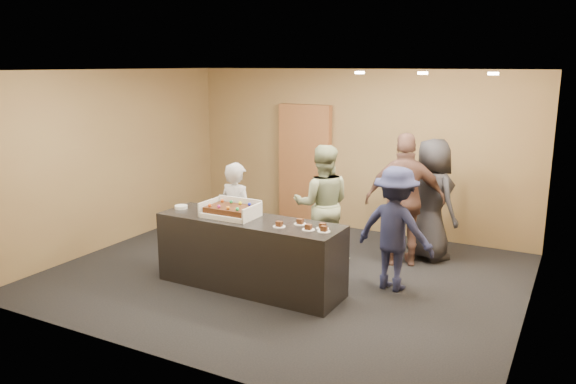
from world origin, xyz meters
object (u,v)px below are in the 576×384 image
(sheet_cake, at_px, (230,209))
(person_navy_man, at_px, (395,229))
(serving_counter, at_px, (250,254))
(person_brown_extra, at_px, (405,200))
(person_sage_man, at_px, (322,204))
(plate_stack, at_px, (181,207))
(storage_cabinet, at_px, (305,165))
(cake_box, at_px, (232,213))
(person_dark_suit, at_px, (432,200))
(person_server_grey, at_px, (237,217))

(sheet_cake, bearing_deg, person_navy_man, 24.11)
(serving_counter, relative_size, person_brown_extra, 1.28)
(person_sage_man, height_order, person_brown_extra, person_brown_extra)
(plate_stack, xyz_separation_m, person_brown_extra, (2.53, 1.74, 0.01))
(storage_cabinet, bearing_deg, sheet_cake, -81.39)
(plate_stack, height_order, person_navy_man, person_navy_man)
(cake_box, relative_size, plate_stack, 3.93)
(sheet_cake, xyz_separation_m, person_navy_man, (1.88, 0.84, -0.22))
(cake_box, xyz_separation_m, sheet_cake, (-0.00, -0.02, 0.05))
(person_navy_man, bearing_deg, plate_stack, 25.79)
(storage_cabinet, height_order, plate_stack, storage_cabinet)
(cake_box, distance_m, person_brown_extra, 2.45)
(sheet_cake, relative_size, person_brown_extra, 0.31)
(cake_box, bearing_deg, person_dark_suit, 47.43)
(sheet_cake, distance_m, plate_stack, 0.81)
(person_navy_man, bearing_deg, cake_box, 32.30)
(serving_counter, distance_m, person_navy_man, 1.84)
(serving_counter, distance_m, plate_stack, 1.18)
(storage_cabinet, bearing_deg, person_sage_man, -56.56)
(cake_box, distance_m, person_navy_man, 2.06)
(person_server_grey, xyz_separation_m, person_dark_suit, (2.19, 1.74, 0.13))
(cake_box, distance_m, person_server_grey, 0.51)
(plate_stack, distance_m, person_brown_extra, 3.07)
(person_sage_man, relative_size, person_dark_suit, 0.96)
(storage_cabinet, relative_size, person_dark_suit, 1.19)
(cake_box, bearing_deg, person_sage_man, 62.56)
(sheet_cake, distance_m, person_dark_suit, 2.96)
(storage_cabinet, bearing_deg, person_server_grey, -84.36)
(serving_counter, relative_size, storage_cabinet, 1.14)
(person_server_grey, height_order, person_sage_man, person_sage_man)
(person_navy_man, relative_size, person_dark_suit, 0.89)
(sheet_cake, relative_size, person_server_grey, 0.38)
(storage_cabinet, relative_size, person_navy_man, 1.34)
(person_navy_man, bearing_deg, person_dark_suit, -85.76)
(person_server_grey, distance_m, person_brown_extra, 2.34)
(plate_stack, distance_m, person_dark_suit, 3.53)
(cake_box, bearing_deg, person_server_grey, 115.54)
(person_server_grey, bearing_deg, sheet_cake, 123.99)
(person_brown_extra, bearing_deg, person_navy_man, 77.40)
(person_server_grey, bearing_deg, person_dark_suit, -131.84)
(storage_cabinet, height_order, person_brown_extra, storage_cabinet)
(person_dark_suit, bearing_deg, person_sage_man, 68.18)
(serving_counter, xyz_separation_m, plate_stack, (-1.08, 0.02, 0.47))
(storage_cabinet, distance_m, person_brown_extra, 2.52)
(serving_counter, xyz_separation_m, storage_cabinet, (-0.74, 3.01, 0.60))
(cake_box, bearing_deg, person_navy_man, 23.48)
(storage_cabinet, height_order, person_dark_suit, storage_cabinet)
(serving_counter, height_order, person_server_grey, person_server_grey)
(cake_box, height_order, sheet_cake, cake_box)
(cake_box, height_order, person_navy_man, person_navy_man)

